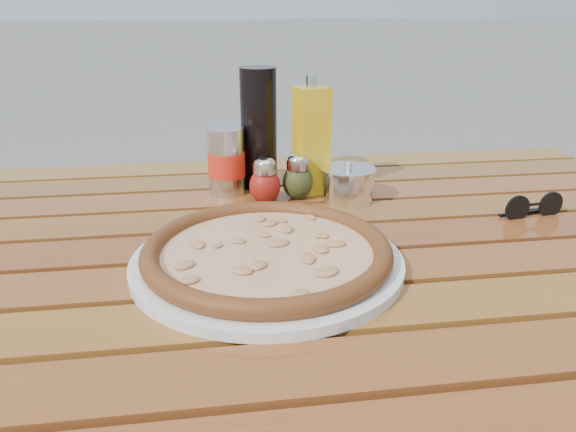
{
  "coord_description": "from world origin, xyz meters",
  "views": [
    {
      "loc": [
        -0.11,
        -0.75,
        1.09
      ],
      "look_at": [
        0.0,
        0.02,
        0.78
      ],
      "focal_mm": 35.0,
      "sensor_mm": 36.0,
      "label": 1
    }
  ],
  "objects": [
    {
      "name": "soda_can",
      "position": [
        -0.08,
        0.23,
        0.81
      ],
      "size": [
        0.07,
        0.07,
        0.12
      ],
      "rotation": [
        0.0,
        0.0,
        0.08
      ],
      "color": "silver",
      "rests_on": "table"
    },
    {
      "name": "olive_oil_cruet",
      "position": [
        0.07,
        0.22,
        0.85
      ],
      "size": [
        0.07,
        0.07,
        0.21
      ],
      "rotation": [
        0.0,
        0.0,
        0.22
      ],
      "color": "gold",
      "rests_on": "table"
    },
    {
      "name": "oregano_shaker",
      "position": [
        0.04,
        0.18,
        0.79
      ],
      "size": [
        0.07,
        0.07,
        0.08
      ],
      "rotation": [
        0.0,
        0.0,
        -0.37
      ],
      "color": "#3D451B",
      "rests_on": "table"
    },
    {
      "name": "pizza",
      "position": [
        -0.04,
        -0.08,
        0.77
      ],
      "size": [
        0.35,
        0.35,
        0.03
      ],
      "rotation": [
        0.0,
        0.0,
        0.07
      ],
      "color": "beige",
      "rests_on": "plate"
    },
    {
      "name": "table",
      "position": [
        0.0,
        -0.0,
        0.67
      ],
      "size": [
        1.4,
        0.9,
        0.75
      ],
      "color": "#381E0C",
      "rests_on": "ground"
    },
    {
      "name": "plate",
      "position": [
        -0.04,
        -0.08,
        0.76
      ],
      "size": [
        0.39,
        0.39,
        0.01
      ],
      "primitive_type": "cylinder",
      "rotation": [
        0.0,
        0.0,
        -0.08
      ],
      "color": "silver",
      "rests_on": "table"
    },
    {
      "name": "dark_bottle",
      "position": [
        -0.02,
        0.26,
        0.86
      ],
      "size": [
        0.08,
        0.08,
        0.22
      ],
      "primitive_type": "cylinder",
      "rotation": [
        0.0,
        0.0,
        0.32
      ],
      "color": "black",
      "rests_on": "table"
    },
    {
      "name": "parmesan_tin",
      "position": [
        0.13,
        0.16,
        0.78
      ],
      "size": [
        0.13,
        0.13,
        0.07
      ],
      "rotation": [
        0.0,
        0.0,
        -0.41
      ],
      "color": "white",
      "rests_on": "table"
    },
    {
      "name": "sunglasses",
      "position": [
        0.41,
        0.04,
        0.77
      ],
      "size": [
        0.11,
        0.04,
        0.04
      ],
      "rotation": [
        0.0,
        0.0,
        0.14
      ],
      "color": "black",
      "rests_on": "table"
    },
    {
      "name": "pepper_shaker",
      "position": [
        -0.02,
        0.17,
        0.79
      ],
      "size": [
        0.06,
        0.06,
        0.08
      ],
      "rotation": [
        0.0,
        0.0,
        0.21
      ],
      "color": "#A41C12",
      "rests_on": "table"
    }
  ]
}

